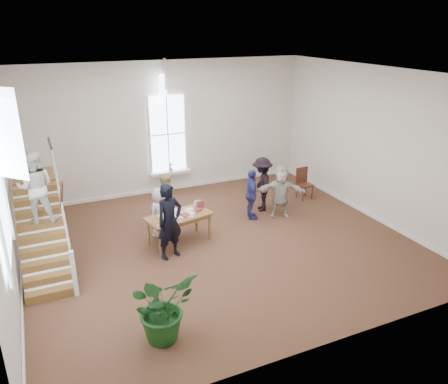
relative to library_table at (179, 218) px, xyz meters
name	(u,v)px	position (x,y,z in m)	size (l,w,h in m)	color
ground	(220,243)	(0.97, -0.49, -0.73)	(10.00, 10.00, 0.00)	#4A2F1D
room_shell	(170,180)	(0.97, 3.90, -0.33)	(10.49, 10.00, 10.00)	beige
staircase	(39,204)	(-3.37, 0.26, 0.89)	(1.10, 4.10, 2.92)	brown
library_table	(179,218)	(0.00, 0.00, 0.00)	(1.87, 1.21, 0.87)	brown
police_officer	(170,222)	(-0.46, -0.65, 0.26)	(0.72, 0.47, 1.97)	black
elderly_woman	(160,212)	(-0.36, 0.60, -0.02)	(0.70, 0.45, 1.43)	beige
person_yellow	(165,201)	(-0.06, 1.10, 0.10)	(0.80, 0.63, 1.65)	tan
woman_cluster_a	(251,195)	(2.50, 0.60, 0.05)	(0.92, 0.38, 1.57)	navy
woman_cluster_b	(262,184)	(3.10, 1.05, 0.14)	(1.13, 0.65, 1.74)	black
woman_cluster_c	(281,191)	(3.40, 0.40, 0.08)	(1.50, 0.48, 1.62)	#BEB6AB
floor_plant	(162,307)	(-1.53, -3.55, -0.05)	(1.22, 1.06, 1.36)	#133E14
side_chair	(303,181)	(4.90, 1.39, -0.13)	(0.48, 0.48, 1.06)	#381A0F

